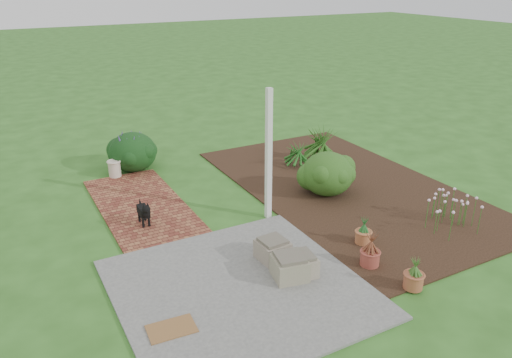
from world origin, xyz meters
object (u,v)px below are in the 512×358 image
black_dog (144,211)px  evergreen_shrub (328,173)px  stone_trough_near (290,268)px  cream_ceramic_urn (115,169)px

black_dog → evergreen_shrub: bearing=-5.0°
evergreen_shrub → stone_trough_near: bearing=-135.7°
cream_ceramic_urn → evergreen_shrub: evergreen_shrub is taller
stone_trough_near → black_dog: size_ratio=0.92×
black_dog → evergreen_shrub: 3.83m
black_dog → stone_trough_near: bearing=-61.3°
stone_trough_near → evergreen_shrub: size_ratio=0.46×
black_dog → cream_ceramic_urn: 2.65m
evergreen_shrub → cream_ceramic_urn: bearing=140.6°
stone_trough_near → evergreen_shrub: 3.34m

